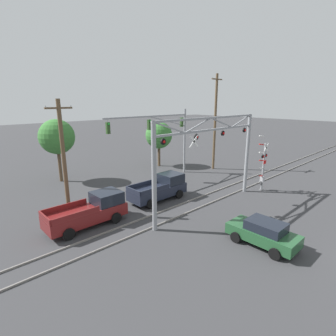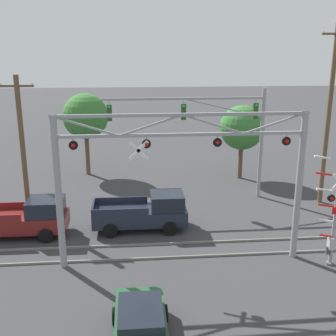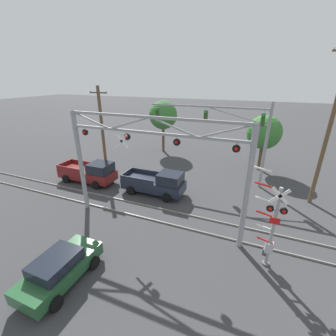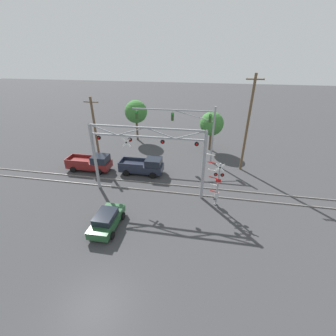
{
  "view_description": "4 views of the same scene",
  "coord_description": "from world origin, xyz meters",
  "px_view_note": "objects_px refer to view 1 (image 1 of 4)",
  "views": [
    {
      "loc": [
        -14.96,
        0.28,
        7.94
      ],
      "look_at": [
        -2.3,
        13.77,
        3.13
      ],
      "focal_mm": 28.0,
      "sensor_mm": 36.0,
      "label": 1
    },
    {
      "loc": [
        -2.15,
        -5.43,
        9.42
      ],
      "look_at": [
        -0.37,
        14.37,
        3.71
      ],
      "focal_mm": 45.0,
      "sensor_mm": 36.0,
      "label": 2
    },
    {
      "loc": [
        5.4,
        1.08,
        8.68
      ],
      "look_at": [
        -0.33,
        15.08,
        2.57
      ],
      "focal_mm": 24.0,
      "sensor_mm": 36.0,
      "label": 3
    },
    {
      "loc": [
        5.28,
        -6.53,
        12.71
      ],
      "look_at": [
        1.92,
        12.24,
        2.71
      ],
      "focal_mm": 24.0,
      "sensor_mm": 36.0,
      "label": 4
    }
  ],
  "objects_px": {
    "pickup_truck_following": "(91,211)",
    "background_tree_far_left_verge": "(159,135)",
    "crossing_gantry": "(210,152)",
    "utility_pole_right": "(215,122)",
    "utility_pole_left": "(64,157)",
    "background_tree_beyond_span": "(57,137)",
    "sedan_waiting": "(263,233)",
    "traffic_signal_span": "(167,131)",
    "crossing_signal_mast": "(263,168)",
    "pickup_truck_lead": "(160,188)"
  },
  "relations": [
    {
      "from": "traffic_signal_span",
      "to": "pickup_truck_following",
      "type": "relative_size",
      "value": 1.96
    },
    {
      "from": "traffic_signal_span",
      "to": "utility_pole_left",
      "type": "relative_size",
      "value": 1.26
    },
    {
      "from": "crossing_signal_mast",
      "to": "utility_pole_left",
      "type": "relative_size",
      "value": 0.64
    },
    {
      "from": "crossing_signal_mast",
      "to": "background_tree_far_left_verge",
      "type": "relative_size",
      "value": 0.94
    },
    {
      "from": "crossing_gantry",
      "to": "background_tree_far_left_verge",
      "type": "xyz_separation_m",
      "value": [
        5.91,
        12.31,
        -0.51
      ]
    },
    {
      "from": "crossing_gantry",
      "to": "traffic_signal_span",
      "type": "height_order",
      "value": "traffic_signal_span"
    },
    {
      "from": "pickup_truck_following",
      "to": "utility_pole_left",
      "type": "height_order",
      "value": "utility_pole_left"
    },
    {
      "from": "background_tree_beyond_span",
      "to": "background_tree_far_left_verge",
      "type": "xyz_separation_m",
      "value": [
        11.39,
        -2.01,
        -0.67
      ]
    },
    {
      "from": "utility_pole_left",
      "to": "background_tree_far_left_verge",
      "type": "xyz_separation_m",
      "value": [
        14.07,
        6.13,
        -0.36
      ]
    },
    {
      "from": "crossing_gantry",
      "to": "pickup_truck_following",
      "type": "height_order",
      "value": "crossing_gantry"
    },
    {
      "from": "utility_pole_left",
      "to": "sedan_waiting",
      "type": "bearing_deg",
      "value": -62.12
    },
    {
      "from": "crossing_gantry",
      "to": "utility_pole_left",
      "type": "relative_size",
      "value": 1.35
    },
    {
      "from": "utility_pole_right",
      "to": "background_tree_far_left_verge",
      "type": "xyz_separation_m",
      "value": [
        -3.76,
        5.47,
        -1.73
      ]
    },
    {
      "from": "utility_pole_left",
      "to": "pickup_truck_following",
      "type": "bearing_deg",
      "value": -82.58
    },
    {
      "from": "traffic_signal_span",
      "to": "sedan_waiting",
      "type": "distance_m",
      "value": 15.32
    },
    {
      "from": "traffic_signal_span",
      "to": "sedan_waiting",
      "type": "bearing_deg",
      "value": -111.68
    },
    {
      "from": "crossing_gantry",
      "to": "utility_pole_right",
      "type": "height_order",
      "value": "utility_pole_right"
    },
    {
      "from": "crossing_signal_mast",
      "to": "traffic_signal_span",
      "type": "relative_size",
      "value": 0.51
    },
    {
      "from": "crossing_gantry",
      "to": "utility_pole_right",
      "type": "relative_size",
      "value": 1.01
    },
    {
      "from": "crossing_gantry",
      "to": "traffic_signal_span",
      "type": "bearing_deg",
      "value": 67.02
    },
    {
      "from": "utility_pole_right",
      "to": "background_tree_beyond_span",
      "type": "relative_size",
      "value": 1.74
    },
    {
      "from": "utility_pole_right",
      "to": "crossing_gantry",
      "type": "bearing_deg",
      "value": -144.75
    },
    {
      "from": "pickup_truck_following",
      "to": "background_tree_beyond_span",
      "type": "distance_m",
      "value": 11.67
    },
    {
      "from": "sedan_waiting",
      "to": "utility_pole_right",
      "type": "height_order",
      "value": "utility_pole_right"
    },
    {
      "from": "crossing_gantry",
      "to": "pickup_truck_lead",
      "type": "relative_size",
      "value": 2.19
    },
    {
      "from": "utility_pole_left",
      "to": "crossing_gantry",
      "type": "bearing_deg",
      "value": -37.15
    },
    {
      "from": "pickup_truck_following",
      "to": "background_tree_far_left_verge",
      "type": "distance_m",
      "value": 16.57
    },
    {
      "from": "traffic_signal_span",
      "to": "utility_pole_right",
      "type": "height_order",
      "value": "utility_pole_right"
    },
    {
      "from": "sedan_waiting",
      "to": "background_tree_far_left_verge",
      "type": "distance_m",
      "value": 19.72
    },
    {
      "from": "crossing_signal_mast",
      "to": "background_tree_far_left_verge",
      "type": "xyz_separation_m",
      "value": [
        -0.68,
        13.21,
        1.73
      ]
    },
    {
      "from": "pickup_truck_following",
      "to": "crossing_gantry",
      "type": "bearing_deg",
      "value": -23.84
    },
    {
      "from": "background_tree_beyond_span",
      "to": "sedan_waiting",
      "type": "bearing_deg",
      "value": -79.97
    },
    {
      "from": "utility_pole_right",
      "to": "background_tree_beyond_span",
      "type": "xyz_separation_m",
      "value": [
        -15.16,
        7.48,
        -1.06
      ]
    },
    {
      "from": "pickup_truck_following",
      "to": "background_tree_far_left_verge",
      "type": "xyz_separation_m",
      "value": [
        13.71,
        8.86,
        2.87
      ]
    },
    {
      "from": "crossing_gantry",
      "to": "background_tree_far_left_verge",
      "type": "distance_m",
      "value": 13.66
    },
    {
      "from": "sedan_waiting",
      "to": "pickup_truck_lead",
      "type": "bearing_deg",
      "value": 86.87
    },
    {
      "from": "pickup_truck_following",
      "to": "background_tree_beyond_span",
      "type": "relative_size",
      "value": 0.83
    },
    {
      "from": "traffic_signal_span",
      "to": "utility_pole_right",
      "type": "xyz_separation_m",
      "value": [
        6.19,
        -1.37,
        0.68
      ]
    },
    {
      "from": "crossing_signal_mast",
      "to": "pickup_truck_lead",
      "type": "bearing_deg",
      "value": 150.05
    },
    {
      "from": "traffic_signal_span",
      "to": "pickup_truck_following",
      "type": "xyz_separation_m",
      "value": [
        -11.28,
        -4.76,
        -3.92
      ]
    },
    {
      "from": "pickup_truck_following",
      "to": "background_tree_beyond_span",
      "type": "bearing_deg",
      "value": 77.96
    },
    {
      "from": "crossing_signal_mast",
      "to": "sedan_waiting",
      "type": "relative_size",
      "value": 1.33
    },
    {
      "from": "pickup_truck_lead",
      "to": "sedan_waiting",
      "type": "distance_m",
      "value": 9.26
    },
    {
      "from": "traffic_signal_span",
      "to": "utility_pole_left",
      "type": "height_order",
      "value": "utility_pole_left"
    },
    {
      "from": "utility_pole_left",
      "to": "utility_pole_right",
      "type": "distance_m",
      "value": 17.89
    },
    {
      "from": "background_tree_far_left_verge",
      "to": "background_tree_beyond_span",
      "type": "bearing_deg",
      "value": 169.98
    },
    {
      "from": "crossing_signal_mast",
      "to": "utility_pole_right",
      "type": "height_order",
      "value": "utility_pole_right"
    },
    {
      "from": "traffic_signal_span",
      "to": "sedan_waiting",
      "type": "height_order",
      "value": "traffic_signal_span"
    },
    {
      "from": "crossing_gantry",
      "to": "background_tree_far_left_verge",
      "type": "bearing_deg",
      "value": 64.35
    },
    {
      "from": "crossing_gantry",
      "to": "crossing_signal_mast",
      "type": "relative_size",
      "value": 2.12
    }
  ]
}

